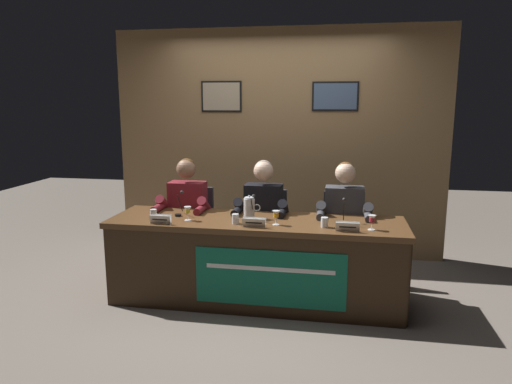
{
  "coord_description": "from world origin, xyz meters",
  "views": [
    {
      "loc": [
        0.7,
        -4.0,
        1.79
      ],
      "look_at": [
        0.0,
        0.0,
        1.0
      ],
      "focal_mm": 33.06,
      "sensor_mm": 36.0,
      "label": 1
    }
  ],
  "objects": [
    {
      "name": "ground_plane",
      "position": [
        0.0,
        0.0,
        0.0
      ],
      "size": [
        12.0,
        12.0,
        0.0
      ],
      "primitive_type": "plane",
      "color": "#70665B"
    },
    {
      "name": "wall_back_panelled",
      "position": [
        -0.0,
        1.44,
        1.3
      ],
      "size": [
        3.82,
        0.14,
        2.6
      ],
      "color": "#937047",
      "rests_on": "ground_plane"
    },
    {
      "name": "conference_table",
      "position": [
        0.0,
        -0.1,
        0.5
      ],
      "size": [
        2.62,
        0.73,
        0.75
      ],
      "color": "brown",
      "rests_on": "ground_plane"
    },
    {
      "name": "chair_left",
      "position": [
        -0.77,
        0.55,
        0.44
      ],
      "size": [
        0.44,
        0.45,
        0.91
      ],
      "color": "black",
      "rests_on": "ground_plane"
    },
    {
      "name": "panelist_left",
      "position": [
        -0.77,
        0.35,
        0.72
      ],
      "size": [
        0.51,
        0.48,
        1.23
      ],
      "color": "black",
      "rests_on": "ground_plane"
    },
    {
      "name": "nameplate_left",
      "position": [
        -0.78,
        -0.28,
        0.79
      ],
      "size": [
        0.19,
        0.06,
        0.08
      ],
      "color": "white",
      "rests_on": "conference_table"
    },
    {
      "name": "juice_glass_left",
      "position": [
        -0.59,
        -0.13,
        0.84
      ],
      "size": [
        0.06,
        0.06,
        0.12
      ],
      "color": "white",
      "rests_on": "conference_table"
    },
    {
      "name": "water_cup_left",
      "position": [
        -0.91,
        -0.12,
        0.79
      ],
      "size": [
        0.06,
        0.06,
        0.08
      ],
      "color": "silver",
      "rests_on": "conference_table"
    },
    {
      "name": "microphone_left",
      "position": [
        -0.72,
        0.04,
        0.83
      ],
      "size": [
        0.06,
        0.17,
        0.22
      ],
      "color": "black",
      "rests_on": "conference_table"
    },
    {
      "name": "chair_center",
      "position": [
        0.0,
        0.55,
        0.44
      ],
      "size": [
        0.44,
        0.45,
        0.91
      ],
      "color": "black",
      "rests_on": "ground_plane"
    },
    {
      "name": "panelist_center",
      "position": [
        0.0,
        0.35,
        0.72
      ],
      "size": [
        0.51,
        0.48,
        1.23
      ],
      "color": "black",
      "rests_on": "ground_plane"
    },
    {
      "name": "nameplate_center",
      "position": [
        0.03,
        -0.25,
        0.79
      ],
      "size": [
        0.2,
        0.06,
        0.08
      ],
      "color": "white",
      "rests_on": "conference_table"
    },
    {
      "name": "juice_glass_center",
      "position": [
        0.2,
        -0.15,
        0.84
      ],
      "size": [
        0.06,
        0.06,
        0.12
      ],
      "color": "white",
      "rests_on": "conference_table"
    },
    {
      "name": "water_cup_center",
      "position": [
        -0.15,
        -0.17,
        0.79
      ],
      "size": [
        0.06,
        0.06,
        0.08
      ],
      "color": "silver",
      "rests_on": "conference_table"
    },
    {
      "name": "microphone_center",
      "position": [
        -0.03,
        -0.03,
        0.83
      ],
      "size": [
        0.06,
        0.17,
        0.22
      ],
      "color": "black",
      "rests_on": "conference_table"
    },
    {
      "name": "chair_right",
      "position": [
        0.77,
        0.55,
        0.44
      ],
      "size": [
        0.44,
        0.45,
        0.91
      ],
      "color": "black",
      "rests_on": "ground_plane"
    },
    {
      "name": "panelist_right",
      "position": [
        0.77,
        0.35,
        0.72
      ],
      "size": [
        0.51,
        0.48,
        1.23
      ],
      "color": "black",
      "rests_on": "ground_plane"
    },
    {
      "name": "nameplate_right",
      "position": [
        0.79,
        -0.25,
        0.79
      ],
      "size": [
        0.19,
        0.06,
        0.08
      ],
      "color": "white",
      "rests_on": "conference_table"
    },
    {
      "name": "juice_glass_right",
      "position": [
        0.99,
        -0.17,
        0.84
      ],
      "size": [
        0.06,
        0.06,
        0.12
      ],
      "color": "white",
      "rests_on": "conference_table"
    },
    {
      "name": "water_cup_right",
      "position": [
        0.61,
        -0.15,
        0.79
      ],
      "size": [
        0.06,
        0.06,
        0.08
      ],
      "color": "silver",
      "rests_on": "conference_table"
    },
    {
      "name": "microphone_right",
      "position": [
        0.76,
        -0.03,
        0.83
      ],
      "size": [
        0.06,
        0.17,
        0.22
      ],
      "color": "black",
      "rests_on": "conference_table"
    },
    {
      "name": "water_pitcher_central",
      "position": [
        -0.07,
        0.04,
        0.85
      ],
      "size": [
        0.15,
        0.1,
        0.21
      ],
      "color": "silver",
      "rests_on": "conference_table"
    }
  ]
}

